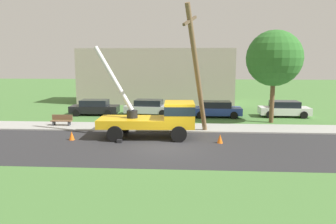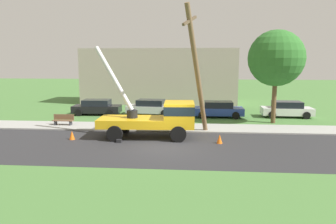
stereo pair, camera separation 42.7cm
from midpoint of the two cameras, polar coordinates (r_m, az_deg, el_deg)
name	(u,v)px [view 2 (the right image)]	position (r m, az deg, el deg)	size (l,w,h in m)	color
ground_plane	(177,114)	(30.64, 2.01, -0.35)	(120.00, 120.00, 0.00)	#477538
road_asphalt	(165,147)	(18.92, 0.20, -6.21)	(80.00, 7.89, 0.01)	#2B2B2D
sidewalk_strip	(172,127)	(24.17, 1.24, -2.75)	(80.00, 2.95, 0.10)	#9E9E99
utility_truck	(159,116)	(21.00, -0.96, -0.76)	(6.86, 3.21, 5.98)	gold
leaning_utility_pole	(197,71)	(21.30, 5.71, 7.31)	(1.83, 3.57, 8.53)	brown
traffic_cone_ahead	(220,139)	(19.95, 9.72, -4.72)	(0.36, 0.36, 0.56)	orange
traffic_cone_behind	(72,135)	(21.47, -16.10, -3.98)	(0.36, 0.36, 0.56)	orange
parked_sedan_black	(97,107)	(30.81, -12.10, 0.85)	(4.45, 2.11, 1.42)	black
parked_sedan_silver	(151,107)	(30.12, -2.68, 0.85)	(4.54, 2.27, 1.42)	#B7B7BF
parked_sedan_blue	(218,109)	(29.16, 9.31, 0.48)	(4.41, 2.03, 1.42)	#263F99
parked_sedan_white	(287,109)	(30.78, 20.67, 0.46)	(4.43, 2.08, 1.42)	silver
park_bench	(63,120)	(26.06, -17.60, -1.39)	(1.60, 0.45, 0.90)	brown
roadside_tree_near	(276,58)	(27.19, 19.04, 8.96)	(4.44, 4.44, 7.42)	brown
lowrise_building_backdrop	(160,76)	(39.17, -1.13, 6.40)	(18.00, 6.00, 6.40)	#A5998C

